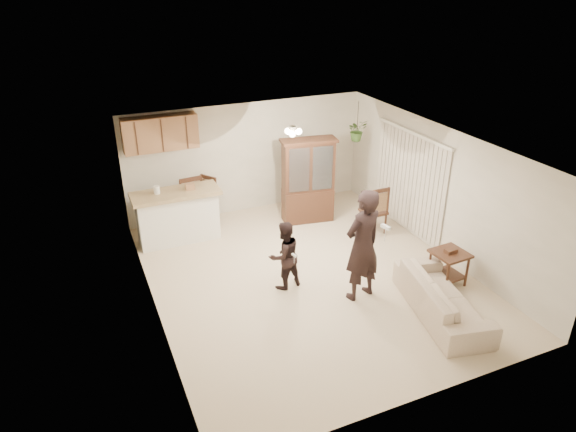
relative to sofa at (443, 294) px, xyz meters
name	(u,v)px	position (x,y,z in m)	size (l,w,h in m)	color
floor	(309,277)	(-1.49, 1.85, -0.37)	(6.50, 6.50, 0.00)	beige
ceiling	(312,146)	(-1.49, 1.85, 2.13)	(5.50, 6.50, 0.02)	white
wall_back	(248,158)	(-1.49, 5.10, 0.88)	(5.50, 0.02, 2.50)	silver
wall_front	(428,322)	(-1.49, -1.40, 0.88)	(5.50, 0.02, 2.50)	silver
wall_left	(149,246)	(-4.24, 1.85, 0.88)	(0.02, 6.50, 2.50)	silver
wall_right	(439,190)	(1.26, 1.85, 0.88)	(0.02, 6.50, 2.50)	silver
breakfast_bar	(178,218)	(-3.34, 4.20, 0.13)	(1.60, 0.55, 1.00)	white
bar_top	(176,194)	(-3.34, 4.20, 0.68)	(1.75, 0.70, 0.08)	tan
upper_cabinets	(160,133)	(-3.39, 4.92, 1.73)	(1.50, 0.34, 0.70)	#90643F
vertical_blinds	(409,182)	(1.22, 2.75, 0.73)	(0.06, 2.30, 2.10)	beige
ceiling_fixture	(293,131)	(-1.29, 3.05, 2.03)	(0.36, 0.36, 0.20)	#FFE7BF
hanging_plant	(357,130)	(0.81, 4.25, 1.48)	(0.43, 0.37, 0.48)	#3A6126
plant_cord	(358,116)	(0.81, 4.25, 1.81)	(0.01, 0.01, 0.65)	black
sofa	(443,294)	(0.00, 0.00, 0.00)	(1.87, 0.73, 0.73)	beige
adult	(362,250)	(-0.96, 0.96, 0.53)	(0.66, 0.43, 1.80)	black
child	(284,253)	(-2.03, 1.75, 0.31)	(0.66, 0.51, 1.35)	black
china_hutch	(308,181)	(-0.50, 4.01, 0.56)	(1.25, 0.64, 1.87)	#351B13
side_table	(448,267)	(0.67, 0.68, -0.04)	(0.61, 0.61, 0.70)	#351B13
chair_bar	(197,218)	(-2.91, 4.39, -0.03)	(0.56, 0.56, 1.18)	#351B13
chair_hutch_left	(204,211)	(-2.67, 4.73, -0.07)	(0.65, 0.65, 1.07)	#351B13
chair_hutch_right	(373,219)	(0.53, 2.94, -0.07)	(0.48, 0.48, 1.06)	#351B13
controller_adult	(386,227)	(-0.86, 0.51, 1.15)	(0.05, 0.17, 0.05)	white
controller_child	(294,255)	(-1.97, 1.46, 0.40)	(0.03, 0.11, 0.03)	white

